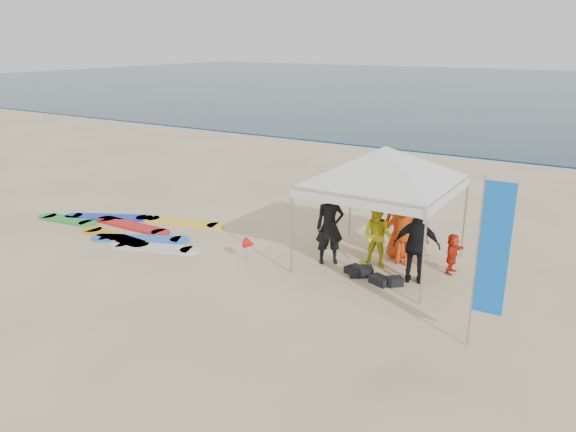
% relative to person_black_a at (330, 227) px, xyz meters
% --- Properties ---
extents(ground, '(120.00, 120.00, 0.00)m').
position_rel_person_black_a_xyz_m(ground, '(-1.45, -3.06, -0.95)').
color(ground, beige).
rests_on(ground, ground).
extents(ocean, '(160.00, 84.00, 0.08)m').
position_rel_person_black_a_xyz_m(ocean, '(-1.45, 56.94, -0.91)').
color(ocean, '#0C2633').
rests_on(ocean, ground).
extents(shoreline_foam, '(160.00, 1.20, 0.01)m').
position_rel_person_black_a_xyz_m(shoreline_foam, '(-1.45, 15.14, -0.95)').
color(shoreline_foam, silver).
rests_on(shoreline_foam, ground).
extents(person_black_a, '(0.83, 0.79, 1.91)m').
position_rel_person_black_a_xyz_m(person_black_a, '(0.00, 0.00, 0.00)').
color(person_black_a, black).
rests_on(person_black_a, ground).
extents(person_yellow, '(0.78, 0.61, 1.57)m').
position_rel_person_black_a_xyz_m(person_yellow, '(1.10, 0.41, -0.17)').
color(person_yellow, yellow).
rests_on(person_yellow, ground).
extents(person_orange_a, '(1.25, 0.77, 1.87)m').
position_rel_person_black_a_xyz_m(person_orange_a, '(1.60, 0.94, -0.02)').
color(person_orange_a, '#C94511').
rests_on(person_orange_a, ground).
extents(person_black_b, '(1.13, 0.70, 1.79)m').
position_rel_person_black_a_xyz_m(person_black_b, '(2.23, -0.01, -0.06)').
color(person_black_b, black).
rests_on(person_black_b, ground).
extents(person_orange_b, '(1.08, 0.95, 1.86)m').
position_rel_person_black_a_xyz_m(person_orange_b, '(1.37, 1.28, -0.03)').
color(person_orange_b, '#F14615').
rests_on(person_orange_b, ground).
extents(person_seated, '(0.33, 0.93, 0.99)m').
position_rel_person_black_a_xyz_m(person_seated, '(2.80, 0.97, -0.46)').
color(person_seated, red).
rests_on(person_seated, ground).
extents(canopy_tent, '(4.52, 4.52, 3.41)m').
position_rel_person_black_a_xyz_m(canopy_tent, '(1.13, 0.55, 2.02)').
color(canopy_tent, '#A5A5A8').
rests_on(canopy_tent, ground).
extents(feather_flag, '(0.55, 0.04, 3.23)m').
position_rel_person_black_a_xyz_m(feather_flag, '(4.27, -2.21, 0.94)').
color(feather_flag, '#A5A5A8').
rests_on(feather_flag, ground).
extents(marker_pennant, '(0.28, 0.28, 0.64)m').
position_rel_person_black_a_xyz_m(marker_pennant, '(-1.70, -1.02, -0.46)').
color(marker_pennant, '#A5A5A8').
rests_on(marker_pennant, ground).
extents(gear_pile, '(1.53, 0.75, 0.22)m').
position_rel_person_black_a_xyz_m(gear_pile, '(1.25, -0.38, -0.86)').
color(gear_pile, black).
rests_on(gear_pile, ground).
extents(surfboard_spread, '(5.93, 3.14, 0.07)m').
position_rel_person_black_a_xyz_m(surfboard_spread, '(-6.12, -0.87, -0.92)').
color(surfboard_spread, blue).
rests_on(surfboard_spread, ground).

